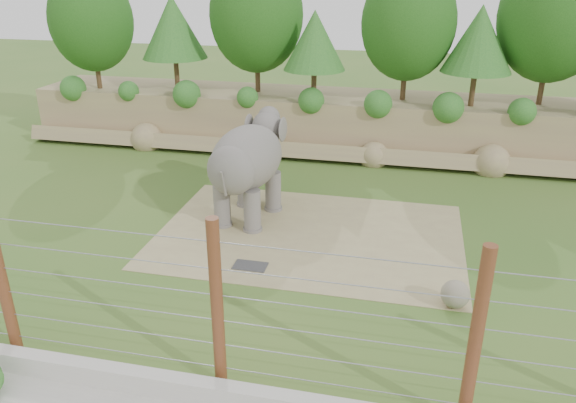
# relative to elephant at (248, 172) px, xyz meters

# --- Properties ---
(ground) EXTENTS (90.00, 90.00, 0.00)m
(ground) POSITION_rel_elephant_xyz_m (1.86, -3.91, -1.74)
(ground) COLOR #3D6925
(ground) RESTS_ON ground
(back_embankment) EXTENTS (30.00, 5.52, 8.77)m
(back_embankment) POSITION_rel_elephant_xyz_m (2.45, 8.77, 2.22)
(back_embankment) COLOR #8E765B
(back_embankment) RESTS_ON ground
(dirt_patch) EXTENTS (10.00, 7.00, 0.02)m
(dirt_patch) POSITION_rel_elephant_xyz_m (2.36, -0.91, -1.73)
(dirt_patch) COLOR #99885F
(dirt_patch) RESTS_ON ground
(drain_grate) EXTENTS (1.00, 0.60, 0.03)m
(drain_grate) POSITION_rel_elephant_xyz_m (1.03, -3.36, -1.71)
(drain_grate) COLOR #262628
(drain_grate) RESTS_ON dirt_patch
(elephant) EXTENTS (2.44, 4.52, 3.48)m
(elephant) POSITION_rel_elephant_xyz_m (0.00, 0.00, 0.00)
(elephant) COLOR #625C58
(elephant) RESTS_ON ground
(stone_ball) EXTENTS (0.75, 0.75, 0.75)m
(stone_ball) POSITION_rel_elephant_xyz_m (6.88, -4.21, -1.34)
(stone_ball) COLOR #7C725D
(stone_ball) RESTS_ON dirt_patch
(retaining_wall) EXTENTS (26.00, 0.35, 0.50)m
(retaining_wall) POSITION_rel_elephant_xyz_m (1.86, -8.91, -1.49)
(retaining_wall) COLOR #B4B0A8
(retaining_wall) RESTS_ON ground
(barrier_fence) EXTENTS (20.26, 0.26, 4.00)m
(barrier_fence) POSITION_rel_elephant_xyz_m (1.86, -8.41, 0.26)
(barrier_fence) COLOR #592F19
(barrier_fence) RESTS_ON ground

